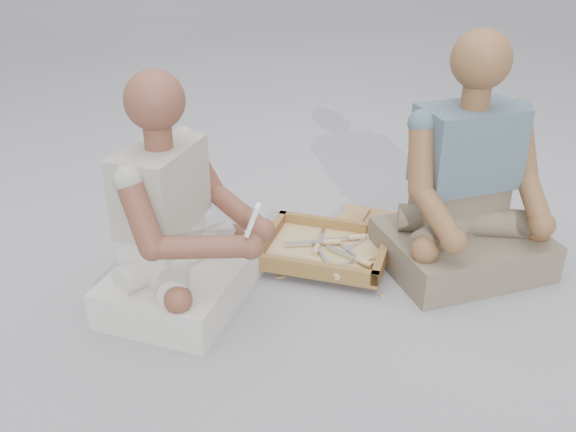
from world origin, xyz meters
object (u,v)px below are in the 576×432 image
at_px(carved_panel, 395,234).
at_px(craftsman, 176,230).
at_px(companion, 467,195).
at_px(tool_tray, 325,249).

height_order(carved_panel, craftsman, craftsman).
distance_m(carved_panel, companion, 0.41).
distance_m(carved_panel, tool_tray, 0.36).
distance_m(carved_panel, craftsman, 0.98).
bearing_deg(companion, tool_tray, -20.76).
height_order(carved_panel, companion, companion).
bearing_deg(craftsman, tool_tray, 135.03).
relative_size(craftsman, companion, 0.92).
bearing_deg(tool_tray, companion, 22.30).
bearing_deg(companion, craftsman, -5.78).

